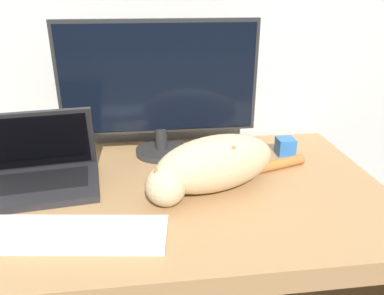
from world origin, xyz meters
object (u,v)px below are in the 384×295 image
object	(u,v)px
monitor	(159,86)
cat	(212,164)
laptop	(39,172)
external_keyboard	(75,234)

from	to	relation	value
monitor	cat	distance (m)	0.34
laptop	external_keyboard	world-z (taller)	laptop
laptop	cat	bearing A→B (deg)	-16.88
monitor	cat	bearing A→B (deg)	-65.26
monitor	laptop	size ratio (longest dim) A/B	1.86
monitor	external_keyboard	world-z (taller)	monitor
cat	laptop	bearing A→B (deg)	152.34
monitor	external_keyboard	size ratio (longest dim) A/B	1.49
external_keyboard	cat	size ratio (longest dim) A/B	0.84
monitor	laptop	distance (m)	0.45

